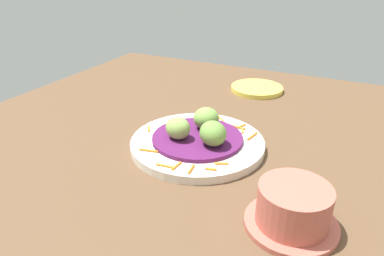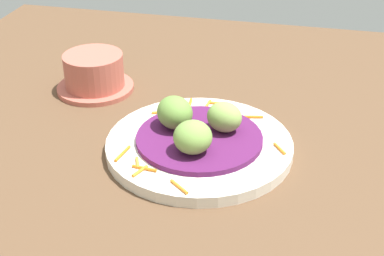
{
  "view_description": "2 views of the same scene",
  "coord_description": "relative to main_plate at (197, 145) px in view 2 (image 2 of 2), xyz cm",
  "views": [
    {
      "loc": [
        -55.79,
        -25.67,
        35.43
      ],
      "look_at": [
        -2.5,
        0.63,
        6.48
      ],
      "focal_mm": 33.07,
      "sensor_mm": 36.0,
      "label": 1
    },
    {
      "loc": [
        62.09,
        13.86,
        43.78
      ],
      "look_at": [
        -0.91,
        -0.92,
        5.77
      ],
      "focal_mm": 51.98,
      "sensor_mm": 36.0,
      "label": 2
    }
  ],
  "objects": [
    {
      "name": "guac_scoop_center",
      "position": [
        -2.28,
        3.28,
        3.68
      ],
      "size": [
        5.26,
        5.8,
        4.22
      ],
      "primitive_type": "ellipsoid",
      "rotation": [
        0.0,
        0.0,
        2.89
      ],
      "color": "#84A851",
      "rests_on": "cabbage_bed"
    },
    {
      "name": "main_plate",
      "position": [
        0.0,
        0.0,
        0.0
      ],
      "size": [
        25.77,
        25.77,
        1.6
      ],
      "primitive_type": "cylinder",
      "color": "silver",
      "rests_on": "table_surface"
    },
    {
      "name": "carrot_garnish",
      "position": [
        -0.73,
        -1.76,
        1.0
      ],
      "size": [
        24.03,
        21.56,
        0.4
      ],
      "color": "orange",
      "rests_on": "main_plate"
    },
    {
      "name": "cabbage_bed",
      "position": [
        -0.0,
        -0.0,
        1.18
      ],
      "size": [
        17.43,
        17.43,
        0.77
      ],
      "primitive_type": "cylinder",
      "color": "#51194C",
      "rests_on": "main_plate"
    },
    {
      "name": "guac_scoop_right",
      "position": [
        -1.7,
        -3.61,
        3.83
      ],
      "size": [
        7.37,
        7.33,
        4.53
      ],
      "primitive_type": "ellipsoid",
      "rotation": [
        0.0,
        0.0,
        3.89
      ],
      "color": "olive",
      "rests_on": "cabbage_bed"
    },
    {
      "name": "guac_scoop_left",
      "position": [
        3.98,
        0.33,
        3.74
      ],
      "size": [
        5.38,
        5.41,
        4.35
      ],
      "primitive_type": "ellipsoid",
      "rotation": [
        0.0,
        0.0,
        3.21
      ],
      "color": "#759E47",
      "rests_on": "cabbage_bed"
    },
    {
      "name": "table_surface",
      "position": [
        1.38,
        0.28,
        -1.8
      ],
      "size": [
        110.0,
        110.0,
        2.0
      ],
      "primitive_type": "cube",
      "color": "brown",
      "rests_on": "ground"
    },
    {
      "name": "terracotta_bowl",
      "position": [
        -14.48,
        -20.81,
        2.15
      ],
      "size": [
        12.79,
        12.79,
        6.35
      ],
      "color": "#B75B4C",
      "rests_on": "table_surface"
    }
  ]
}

